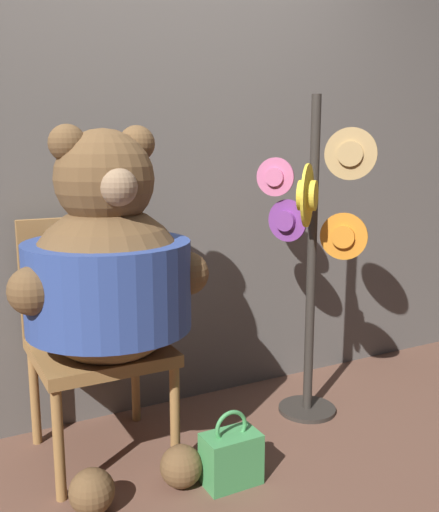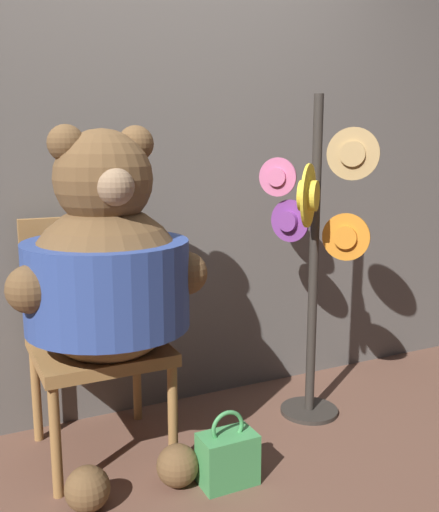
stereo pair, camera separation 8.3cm
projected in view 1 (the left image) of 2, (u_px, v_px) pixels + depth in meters
The scene contains 6 objects.
ground_plane at pixel (179, 456), 2.40m from camera, with size 14.00×14.00×0.00m, color brown.
wall_back at pixel (126, 141), 2.64m from camera, with size 8.00×0.10×2.62m.
chair at pixel (93, 328), 2.39m from camera, with size 0.52×0.53×0.99m.
teddy_bear at pixel (109, 275), 2.20m from camera, with size 0.78×0.69×1.37m.
hat_display_rack at pixel (312, 248), 2.63m from camera, with size 0.41×0.43×1.51m.
handbag_on_ground at pixel (231, 457), 2.19m from camera, with size 0.22×0.14×0.30m.
Camera 1 is at (-0.88, -2.03, 1.28)m, focal length 40.00 mm.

